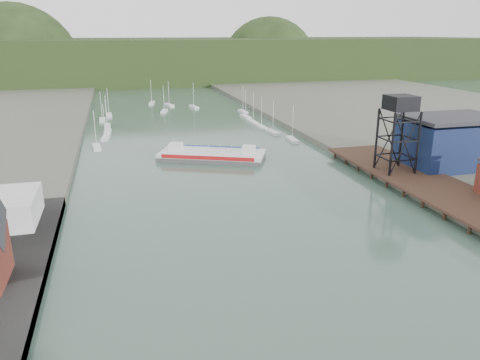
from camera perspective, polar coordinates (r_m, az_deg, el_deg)
east_pier at (r=96.76m, az=23.33°, el=-1.10°), size 14.00×70.00×2.45m
lift_tower at (r=102.74m, az=18.97°, el=8.34°), size 6.50×6.50×16.00m
blue_shed at (r=114.69m, az=24.28°, el=4.24°), size 20.50×14.50×11.30m
marina_sailboats at (r=169.02m, az=-7.33°, el=7.21°), size 57.71×92.65×0.90m
distant_hills at (r=328.84m, az=-12.15°, el=13.77°), size 500.00×120.00×80.00m
chain_ferry at (r=117.54m, az=-3.44°, el=3.08°), size 27.87×20.05×3.73m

